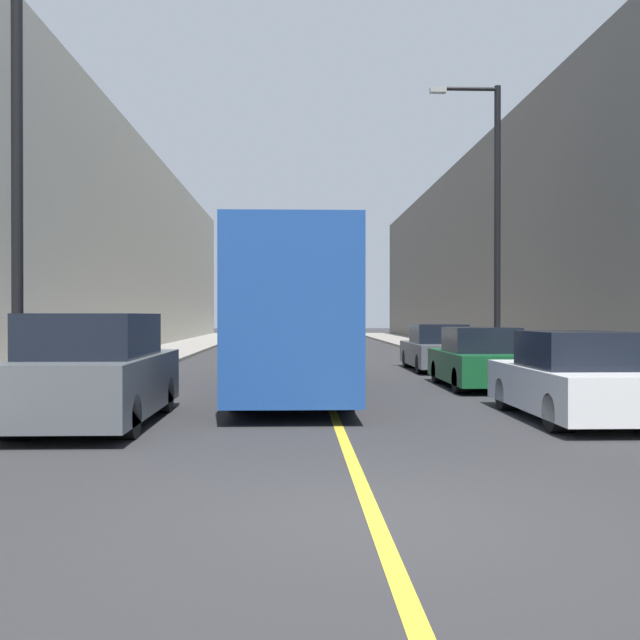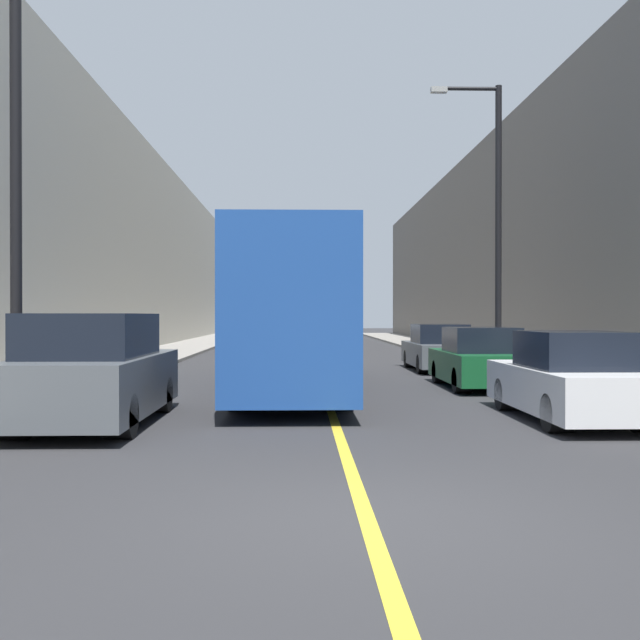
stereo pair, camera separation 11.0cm
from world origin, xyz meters
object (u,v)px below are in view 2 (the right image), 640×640
object	(u,v)px
parked_suv_left	(94,373)
car_right_far	(438,350)
bus	(292,313)
street_lamp_right	(494,212)
car_right_mid	(479,361)
car_right_near	(571,380)
street_lamp_left	(25,150)

from	to	relation	value
parked_suv_left	car_right_far	distance (m)	14.60
bus	car_right_far	xyz separation A→B (m)	(4.82, 6.62, -1.21)
bus	street_lamp_right	xyz separation A→B (m)	(6.21, 4.88, 3.15)
bus	car_right_mid	xyz separation A→B (m)	(4.75, 0.66, -1.21)
bus	car_right_mid	bearing A→B (deg)	7.90
parked_suv_left	car_right_near	bearing A→B (deg)	1.88
bus	car_right_far	world-z (taller)	bus
car_right_far	street_lamp_left	xyz separation A→B (m)	(-9.47, -11.55, 4.05)
bus	parked_suv_left	xyz separation A→B (m)	(-3.30, -5.51, -1.03)
car_right_far	street_lamp_right	world-z (taller)	street_lamp_right
parked_suv_left	street_lamp_right	bearing A→B (deg)	47.53
bus	street_lamp_left	bearing A→B (deg)	-133.36
street_lamp_right	parked_suv_left	bearing A→B (deg)	-132.47
car_right_near	bus	bearing A→B (deg)	133.25
parked_suv_left	car_right_far	xyz separation A→B (m)	(8.12, 12.13, -0.17)
street_lamp_left	street_lamp_right	size ratio (longest dim) A/B	0.93
street_lamp_right	street_lamp_left	bearing A→B (deg)	-137.93
car_right_far	car_right_near	bearing A→B (deg)	-89.48
street_lamp_left	parked_suv_left	bearing A→B (deg)	-23.33
car_right_near	car_right_mid	world-z (taller)	car_right_near
car_right_mid	street_lamp_left	bearing A→B (deg)	-149.28
street_lamp_left	street_lamp_right	distance (m)	14.64
car_right_mid	car_right_near	bearing A→B (deg)	-88.26
bus	car_right_mid	size ratio (longest dim) A/B	2.76
street_lamp_right	car_right_far	bearing A→B (deg)	128.60
car_right_mid	bus	bearing A→B (deg)	-172.10
car_right_near	car_right_far	bearing A→B (deg)	90.52
parked_suv_left	street_lamp_right	size ratio (longest dim) A/B	0.56
car_right_far	street_lamp_right	size ratio (longest dim) A/B	0.52
street_lamp_left	car_right_near	bearing A→B (deg)	-1.87
bus	car_right_mid	distance (m)	4.94
car_right_near	street_lamp_right	distance (m)	11.09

